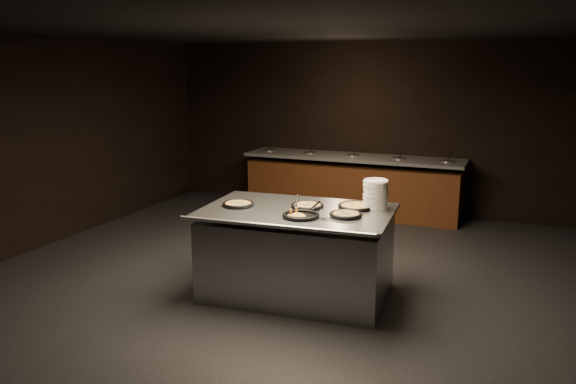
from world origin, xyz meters
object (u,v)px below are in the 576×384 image
Objects in this scene: serving_counter at (297,254)px; pan_veggie_whole at (238,204)px; pan_cheese_whole at (307,206)px; plate_stack at (375,195)px.

pan_veggie_whole is (-0.66, -0.11, 0.53)m from serving_counter.
serving_counter is at bearing -121.69° from pan_cheese_whole.
pan_veggie_whole is 0.76m from pan_cheese_whole.
plate_stack is 1.50m from pan_veggie_whole.
plate_stack reaches higher than pan_veggie_whole.
pan_cheese_whole is (0.73, 0.22, 0.00)m from pan_veggie_whole.
plate_stack is at bearing 18.26° from pan_cheese_whole.
plate_stack is 0.74m from pan_cheese_whole.
serving_counter is 0.85m from pan_veggie_whole.
pan_cheese_whole is at bearing 16.98° from pan_veggie_whole.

